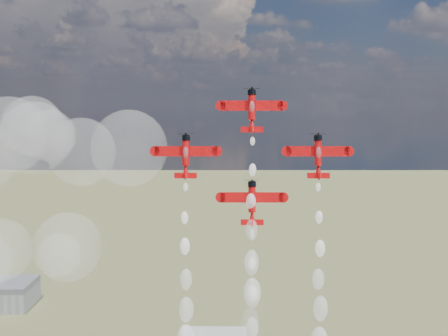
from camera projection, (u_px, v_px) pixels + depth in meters
name	position (u px, v px, depth m)	size (l,w,h in m)	color
plane_lead	(252.00, 110.00, 134.53)	(13.47, 4.52, 9.54)	#B8090A
plane_left	(186.00, 155.00, 133.76)	(13.47, 4.52, 9.54)	#B8090A
plane_right	(318.00, 155.00, 133.64)	(13.47, 4.52, 9.54)	#B8090A
plane_slot	(252.00, 202.00, 132.87)	(13.47, 4.52, 9.54)	#B8090A
smoke_trail_lead	(253.00, 335.00, 130.37)	(5.60, 12.53, 53.53)	white
drifted_smoke_cloud	(31.00, 172.00, 163.63)	(63.64, 41.96, 52.24)	white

